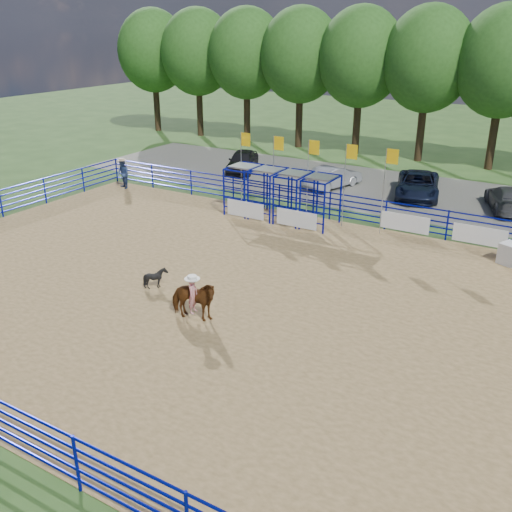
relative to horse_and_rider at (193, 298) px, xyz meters
name	(u,v)px	position (x,y,z in m)	size (l,w,h in m)	color
ground	(222,291)	(-0.46, 2.42, -0.86)	(120.00, 120.00, 0.00)	#3B6026
arena_dirt	(222,291)	(-0.46, 2.42, -0.85)	(30.00, 20.00, 0.02)	#A38451
gravel_strip	(376,189)	(-0.46, 19.42, -0.86)	(40.00, 10.00, 0.01)	gray
horse_and_rider	(193,298)	(0.00, 0.00, 0.00)	(1.92, 1.17, 2.31)	#5C3112
calf	(156,278)	(-2.79, 1.31, -0.42)	(0.68, 0.76, 0.84)	black
spectator_cowboy	(123,174)	(-13.92, 11.38, 0.09)	(1.07, 0.97, 1.85)	navy
car_a	(242,161)	(-9.93, 18.91, -0.13)	(1.71, 4.26, 1.45)	black
car_b	(333,177)	(-2.89, 18.28, -0.18)	(1.42, 4.07, 1.34)	gray
car_c	(418,185)	(2.23, 18.98, -0.13)	(2.38, 5.17, 1.44)	black
car_d	(508,198)	(7.25, 18.91, -0.18)	(1.87, 4.60, 1.34)	#535356
perimeter_fence	(222,273)	(-0.46, 2.42, -0.11)	(30.10, 20.10, 1.50)	#070E99
chute_assembly	(287,197)	(-2.36, 11.26, 0.40)	(19.32, 2.41, 4.20)	#070E99
treeline	(429,54)	(-0.46, 28.42, 6.67)	(56.40, 6.40, 11.24)	#3F2B19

